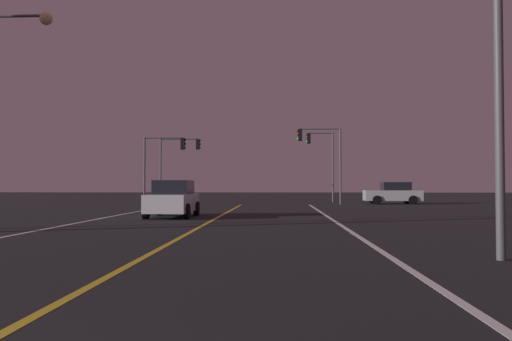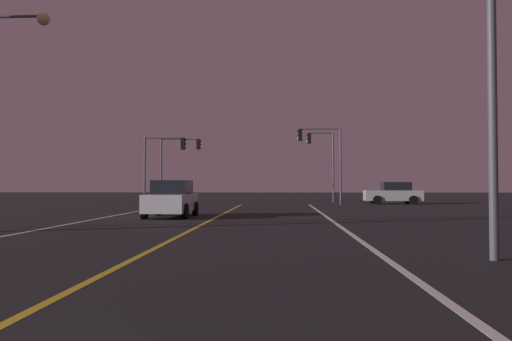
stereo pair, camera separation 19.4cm
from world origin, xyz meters
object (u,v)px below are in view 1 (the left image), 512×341
traffic_light_far_left (180,155)px  traffic_light_near_left (165,154)px  car_oncoming (173,199)px  car_crossing_side (393,193)px  traffic_light_near_right (320,148)px  street_lamp_right_near (465,14)px  street_lamp_left_mid (2,89)px  traffic_light_far_right (321,151)px

traffic_light_far_left → traffic_light_near_left: bearing=-91.2°
car_oncoming → traffic_light_near_left: (-3.77, 15.57, 3.01)m
car_crossing_side → traffic_light_far_left: (-17.44, 3.99, 3.29)m
traffic_light_far_left → traffic_light_near_right: bearing=-25.2°
car_crossing_side → street_lamp_right_near: (-5.15, -30.55, 4.12)m
traffic_light_near_left → street_lamp_right_near: street_lamp_right_near is taller
street_lamp_left_mid → traffic_light_far_right: bearing=64.9°
car_oncoming → street_lamp_left_mid: (-4.51, -6.74, 3.94)m
car_oncoming → traffic_light_far_left: (-3.66, 21.07, 3.29)m
traffic_light_near_right → traffic_light_near_left: (-11.78, 0.00, -0.44)m
street_lamp_right_near → street_lamp_left_mid: size_ratio=1.04×
traffic_light_near_right → traffic_light_near_left: bearing=0.0°
traffic_light_far_left → street_lamp_right_near: 36.68m
traffic_light_far_left → street_lamp_left_mid: street_lamp_left_mid is taller
traffic_light_near_left → traffic_light_far_left: 5.51m
car_crossing_side → street_lamp_left_mid: 30.28m
traffic_light_near_right → street_lamp_left_mid: (-12.52, -22.30, 0.49)m
traffic_light_far_right → traffic_light_far_left: 12.18m
traffic_light_far_left → car_oncoming: bearing=-80.1°
car_crossing_side → traffic_light_near_right: traffic_light_near_right is taller
car_oncoming → traffic_light_far_left: bearing=-170.1°
traffic_light_near_right → traffic_light_near_left: size_ratio=1.12×
traffic_light_near_right → street_lamp_right_near: size_ratio=0.75×
car_oncoming → traffic_light_near_right: (8.01, 15.57, 3.44)m
street_lamp_left_mid → traffic_light_far_left: bearing=88.3°
car_oncoming → traffic_light_far_right: bearing=158.0°
traffic_light_near_right → traffic_light_far_left: bearing=-25.2°
street_lamp_right_near → traffic_light_near_right: bearing=-88.8°
car_crossing_side → traffic_light_near_right: (-5.77, -1.51, 3.44)m
traffic_light_near_left → traffic_light_near_right: bearing=0.0°
traffic_light_near_right → traffic_light_far_right: size_ratio=0.96×
traffic_light_near_right → car_crossing_side: bearing=-165.4°
street_lamp_left_mid → car_oncoming: bearing=56.2°
street_lamp_right_near → street_lamp_left_mid: (-13.14, 6.74, -0.18)m
car_crossing_side → traffic_light_near_right: 6.89m
car_oncoming → traffic_light_far_left: 21.63m
traffic_light_near_left → street_lamp_left_mid: bearing=-91.9°
traffic_light_far_right → street_lamp_right_near: (0.12, -34.55, 0.58)m
car_oncoming → street_lamp_left_mid: bearing=-33.8°
traffic_light_near_right → traffic_light_far_right: bearing=-95.3°
street_lamp_right_near → traffic_light_near_left: bearing=-66.9°
traffic_light_near_right → traffic_light_far_left: traffic_light_near_right is taller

